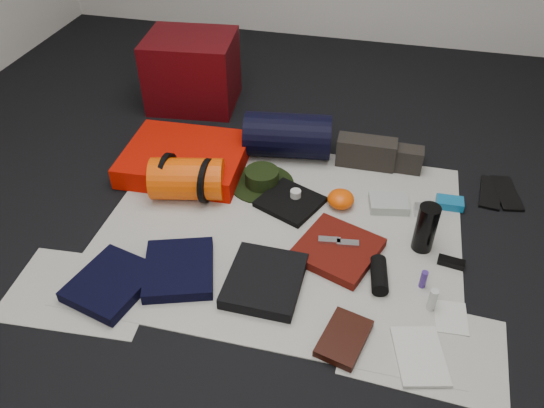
% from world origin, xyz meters
% --- Properties ---
extents(floor, '(4.50, 4.50, 0.02)m').
position_xyz_m(floor, '(0.00, 0.00, -0.01)').
color(floor, black).
rests_on(floor, ground).
extents(newspaper_mat, '(1.60, 1.30, 0.01)m').
position_xyz_m(newspaper_mat, '(0.00, 0.00, 0.00)').
color(newspaper_mat, silver).
rests_on(newspaper_mat, floor).
extents(newspaper_sheet_front_left, '(0.61, 0.44, 0.00)m').
position_xyz_m(newspaper_sheet_front_left, '(-0.70, -0.55, 0.00)').
color(newspaper_sheet_front_left, silver).
rests_on(newspaper_sheet_front_left, floor).
extents(newspaper_sheet_front_right, '(0.60, 0.43, 0.00)m').
position_xyz_m(newspaper_sheet_front_right, '(0.65, -0.50, 0.00)').
color(newspaper_sheet_front_right, silver).
rests_on(newspaper_sheet_front_right, floor).
extents(red_cabinet, '(0.55, 0.48, 0.43)m').
position_xyz_m(red_cabinet, '(-0.78, 1.03, 0.21)').
color(red_cabinet, '#4D0509').
rests_on(red_cabinet, floor).
extents(sleeping_pad, '(0.63, 0.52, 0.11)m').
position_xyz_m(sleeping_pad, '(-0.59, 0.35, 0.06)').
color(sleeping_pad, red).
rests_on(sleeping_pad, newspaper_mat).
extents(stuff_sack, '(0.38, 0.27, 0.20)m').
position_xyz_m(stuff_sack, '(-0.49, 0.13, 0.11)').
color(stuff_sack, '#EF4A03').
rests_on(stuff_sack, newspaper_mat).
extents(sack_strap_left, '(0.02, 0.22, 0.22)m').
position_xyz_m(sack_strap_left, '(-0.59, 0.13, 0.11)').
color(sack_strap_left, black).
rests_on(sack_strap_left, newspaper_mat).
extents(sack_strap_right, '(0.03, 0.22, 0.22)m').
position_xyz_m(sack_strap_right, '(-0.39, 0.13, 0.11)').
color(sack_strap_right, black).
rests_on(sack_strap_right, newspaper_mat).
extents(navy_duffel, '(0.48, 0.30, 0.24)m').
position_xyz_m(navy_duffel, '(-0.10, 0.59, 0.12)').
color(navy_duffel, black).
rests_on(navy_duffel, newspaper_mat).
extents(boonie_brim, '(0.35, 0.35, 0.01)m').
position_xyz_m(boonie_brim, '(-0.16, 0.30, 0.01)').
color(boonie_brim, black).
rests_on(boonie_brim, newspaper_mat).
extents(boonie_crown, '(0.17, 0.17, 0.07)m').
position_xyz_m(boonie_crown, '(-0.16, 0.30, 0.05)').
color(boonie_crown, black).
rests_on(boonie_crown, boonie_brim).
extents(hiking_boot_left, '(0.30, 0.12, 0.15)m').
position_xyz_m(hiking_boot_left, '(0.32, 0.60, 0.08)').
color(hiking_boot_left, '#28241F').
rests_on(hiking_boot_left, newspaper_mat).
extents(hiking_boot_right, '(0.26, 0.10, 0.13)m').
position_xyz_m(hiking_boot_right, '(0.48, 0.60, 0.07)').
color(hiking_boot_right, '#28241F').
rests_on(hiking_boot_right, newspaper_mat).
extents(flip_flop_left, '(0.12, 0.27, 0.01)m').
position_xyz_m(flip_flop_left, '(0.95, 0.49, 0.01)').
color(flip_flop_left, black).
rests_on(flip_flop_left, floor).
extents(flip_flop_right, '(0.14, 0.28, 0.01)m').
position_xyz_m(flip_flop_right, '(1.03, 0.51, 0.01)').
color(flip_flop_right, black).
rests_on(flip_flop_right, floor).
extents(trousers_navy_a, '(0.34, 0.37, 0.05)m').
position_xyz_m(trousers_navy_a, '(-0.58, -0.51, 0.03)').
color(trousers_navy_a, black).
rests_on(trousers_navy_a, newspaper_mat).
extents(trousers_navy_b, '(0.36, 0.39, 0.05)m').
position_xyz_m(trousers_navy_b, '(-0.35, -0.37, 0.03)').
color(trousers_navy_b, black).
rests_on(trousers_navy_b, newspaper_mat).
extents(trousers_charcoal, '(0.30, 0.34, 0.05)m').
position_xyz_m(trousers_charcoal, '(0.01, -0.35, 0.03)').
color(trousers_charcoal, black).
rests_on(trousers_charcoal, newspaper_mat).
extents(black_tshirt, '(0.34, 0.34, 0.03)m').
position_xyz_m(black_tshirt, '(0.01, 0.18, 0.02)').
color(black_tshirt, black).
rests_on(black_tshirt, newspaper_mat).
extents(red_shirt, '(0.41, 0.41, 0.04)m').
position_xyz_m(red_shirt, '(0.27, -0.10, 0.03)').
color(red_shirt, '#550F09').
rests_on(red_shirt, newspaper_mat).
extents(orange_stuff_sack, '(0.15, 0.15, 0.08)m').
position_xyz_m(orange_stuff_sack, '(0.24, 0.22, 0.05)').
color(orange_stuff_sack, '#EF4A03').
rests_on(orange_stuff_sack, newspaper_mat).
extents(first_aid_pouch, '(0.20, 0.17, 0.04)m').
position_xyz_m(first_aid_pouch, '(0.47, 0.27, 0.03)').
color(first_aid_pouch, '#9CA49C').
rests_on(first_aid_pouch, newspaper_mat).
extents(water_bottle, '(0.09, 0.09, 0.23)m').
position_xyz_m(water_bottle, '(0.63, 0.02, 0.12)').
color(water_bottle, black).
rests_on(water_bottle, newspaper_mat).
extents(speaker, '(0.09, 0.18, 0.07)m').
position_xyz_m(speaker, '(0.46, -0.22, 0.04)').
color(speaker, black).
rests_on(speaker, newspaper_mat).
extents(compact_camera, '(0.11, 0.07, 0.04)m').
position_xyz_m(compact_camera, '(0.64, 0.26, 0.03)').
color(compact_camera, silver).
rests_on(compact_camera, newspaper_mat).
extents(cyan_case, '(0.13, 0.08, 0.04)m').
position_xyz_m(cyan_case, '(0.75, 0.34, 0.03)').
color(cyan_case, '#0F6192').
rests_on(cyan_case, newspaper_mat).
extents(toiletry_purple, '(0.03, 0.03, 0.08)m').
position_xyz_m(toiletry_purple, '(0.63, -0.21, 0.05)').
color(toiletry_purple, '#412780').
rests_on(toiletry_purple, newspaper_mat).
extents(toiletry_clear, '(0.04, 0.04, 0.10)m').
position_xyz_m(toiletry_clear, '(0.67, -0.31, 0.06)').
color(toiletry_clear, '#BBC0BB').
rests_on(toiletry_clear, newspaper_mat).
extents(paperback_book, '(0.20, 0.26, 0.03)m').
position_xyz_m(paperback_book, '(0.36, -0.54, 0.02)').
color(paperback_book, black).
rests_on(paperback_book, newspaper_mat).
extents(map_booklet, '(0.22, 0.28, 0.01)m').
position_xyz_m(map_booklet, '(0.63, -0.55, 0.01)').
color(map_booklet, beige).
rests_on(map_booklet, newspaper_mat).
extents(map_printout, '(0.13, 0.16, 0.01)m').
position_xyz_m(map_printout, '(0.75, -0.34, 0.01)').
color(map_printout, beige).
rests_on(map_printout, newspaper_mat).
extents(sunglasses, '(0.12, 0.06, 0.03)m').
position_xyz_m(sunglasses, '(0.75, -0.05, 0.02)').
color(sunglasses, black).
rests_on(sunglasses, newspaper_mat).
extents(key_cluster, '(0.09, 0.09, 0.01)m').
position_xyz_m(key_cluster, '(-0.58, -0.55, 0.01)').
color(key_cluster, silver).
rests_on(key_cluster, newspaper_mat).
extents(tape_roll, '(0.05, 0.05, 0.04)m').
position_xyz_m(tape_roll, '(0.03, 0.21, 0.05)').
color(tape_roll, beige).
rests_on(tape_roll, black_tshirt).
extents(energy_bar_a, '(0.10, 0.05, 0.01)m').
position_xyz_m(energy_bar_a, '(0.23, -0.08, 0.06)').
color(energy_bar_a, silver).
rests_on(energy_bar_a, red_shirt).
extents(energy_bar_b, '(0.10, 0.05, 0.01)m').
position_xyz_m(energy_bar_b, '(0.31, -0.08, 0.06)').
color(energy_bar_b, silver).
rests_on(energy_bar_b, red_shirt).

